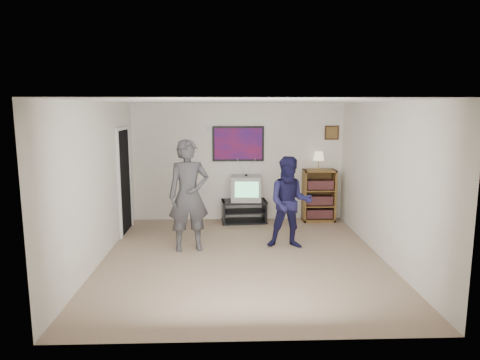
{
  "coord_description": "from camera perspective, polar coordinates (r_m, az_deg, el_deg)",
  "views": [
    {
      "loc": [
        -0.27,
        -6.6,
        2.4
      ],
      "look_at": [
        -0.02,
        0.8,
        1.15
      ],
      "focal_mm": 32.0,
      "sensor_mm": 36.0,
      "label": 1
    }
  ],
  "objects": [
    {
      "name": "doorway",
      "position": [
        8.55,
        -15.2,
        -0.19
      ],
      "size": [
        0.03,
        0.85,
        2.0
      ],
      "primitive_type": "cube",
      "color": "black",
      "rests_on": "room_shell"
    },
    {
      "name": "controller_right",
      "position": [
        7.61,
        6.04,
        -0.8
      ],
      "size": [
        0.05,
        0.12,
        0.03
      ],
      "primitive_type": "cube",
      "rotation": [
        0.0,
        0.0,
        0.12
      ],
      "color": "white",
      "rests_on": "person_short"
    },
    {
      "name": "poster",
      "position": [
        9.11,
        -0.24,
        4.85
      ],
      "size": [
        1.1,
        0.03,
        0.75
      ],
      "primitive_type": "cube",
      "color": "black",
      "rests_on": "room_shell"
    },
    {
      "name": "person_short",
      "position": [
        7.39,
        6.67,
        -3.02
      ],
      "size": [
        0.82,
        0.67,
        1.59
      ],
      "primitive_type": "imported",
      "rotation": [
        0.0,
        0.0,
        -0.09
      ],
      "color": "#18163E",
      "rests_on": "room_shell"
    },
    {
      "name": "air_vent",
      "position": [
        9.1,
        -3.73,
        6.72
      ],
      "size": [
        0.28,
        0.02,
        0.14
      ],
      "primitive_type": "cube",
      "color": "white",
      "rests_on": "room_shell"
    },
    {
      "name": "small_picture",
      "position": [
        9.38,
        12.14,
        6.18
      ],
      "size": [
        0.3,
        0.03,
        0.3
      ],
      "primitive_type": "cube",
      "color": "#372511",
      "rests_on": "room_shell"
    },
    {
      "name": "controller_left",
      "position": [
        7.45,
        -6.97,
        -0.43
      ],
      "size": [
        0.06,
        0.13,
        0.04
      ],
      "primitive_type": "cube",
      "rotation": [
        0.0,
        0.0,
        -0.21
      ],
      "color": "white",
      "rests_on": "person_tall"
    },
    {
      "name": "media_stand",
      "position": [
        9.1,
        0.54,
        -4.19
      ],
      "size": [
        0.98,
        0.59,
        0.47
      ],
      "rotation": [
        0.0,
        0.0,
        0.08
      ],
      "color": "black",
      "rests_on": "room_shell"
    },
    {
      "name": "room_shell",
      "position": [
        7.05,
        0.28,
        0.19
      ],
      "size": [
        4.51,
        5.0,
        2.51
      ],
      "color": "#765F4B",
      "rests_on": "ground"
    },
    {
      "name": "crt_television",
      "position": [
        9.0,
        0.82,
        -1.1
      ],
      "size": [
        0.65,
        0.56,
        0.53
      ],
      "primitive_type": null,
      "rotation": [
        0.0,
        0.0,
        -0.05
      ],
      "color": "#A2A29D",
      "rests_on": "media_stand"
    },
    {
      "name": "person_tall",
      "position": [
        7.25,
        -6.85,
        -2.07
      ],
      "size": [
        0.77,
        0.59,
        1.89
      ],
      "primitive_type": "imported",
      "rotation": [
        0.0,
        0.0,
        0.22
      ],
      "color": "#3D3C40",
      "rests_on": "room_shell"
    },
    {
      "name": "bookshelf",
      "position": [
        9.29,
        10.46,
        -2.04
      ],
      "size": [
        0.68,
        0.39,
        1.11
      ],
      "primitive_type": null,
      "color": "brown",
      "rests_on": "room_shell"
    },
    {
      "name": "table_lamp",
      "position": [
        9.18,
        10.42,
        2.58
      ],
      "size": [
        0.25,
        0.25,
        0.39
      ],
      "primitive_type": null,
      "color": "beige",
      "rests_on": "bookshelf"
    }
  ]
}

